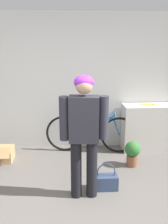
# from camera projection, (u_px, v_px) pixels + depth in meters

# --- Properties ---
(wall_back) EXTENTS (8.00, 0.07, 2.60)m
(wall_back) POSITION_uv_depth(u_px,v_px,m) (72.00, 83.00, 5.02)
(wall_back) COLOR silver
(wall_back) RESTS_ON ground_plane
(side_shelf) EXTENTS (1.05, 0.43, 0.90)m
(side_shelf) POSITION_uv_depth(u_px,v_px,m) (150.00, 127.00, 5.08)
(side_shelf) COLOR beige
(side_shelf) RESTS_ON ground_plane
(person) EXTENTS (0.63, 0.25, 1.67)m
(person) POSITION_uv_depth(u_px,v_px,m) (84.00, 128.00, 3.38)
(person) COLOR black
(person) RESTS_ON ground_plane
(bicycle) EXTENTS (1.74, 0.46, 0.78)m
(bicycle) POSITION_uv_depth(u_px,v_px,m) (91.00, 133.00, 4.98)
(bicycle) COLOR black
(bicycle) RESTS_ON ground_plane
(banana) EXTENTS (0.29, 0.08, 0.03)m
(banana) POSITION_uv_depth(u_px,v_px,m) (148.00, 104.00, 4.96)
(banana) COLOR #EAD64C
(banana) RESTS_ON side_shelf
(handbag) EXTENTS (0.33, 0.18, 0.40)m
(handbag) POSITION_uv_depth(u_px,v_px,m) (106.00, 181.00, 3.77)
(handbag) COLOR #334260
(handbag) RESTS_ON ground_plane
(cardboard_box) EXTENTS (0.42, 0.45, 0.30)m
(cardboard_box) POSITION_uv_depth(u_px,v_px,m) (1.00, 154.00, 4.68)
(cardboard_box) COLOR tan
(cardboard_box) RESTS_ON ground_plane
(potted_plant) EXTENTS (0.27, 0.27, 0.44)m
(potted_plant) POSITION_uv_depth(u_px,v_px,m) (132.00, 152.00, 4.44)
(potted_plant) COLOR brown
(potted_plant) RESTS_ON ground_plane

